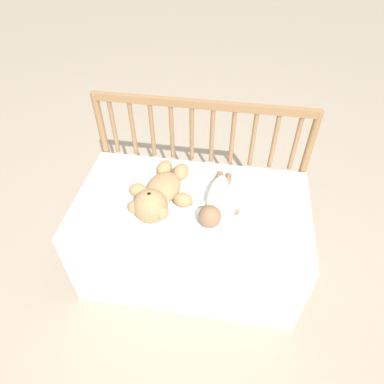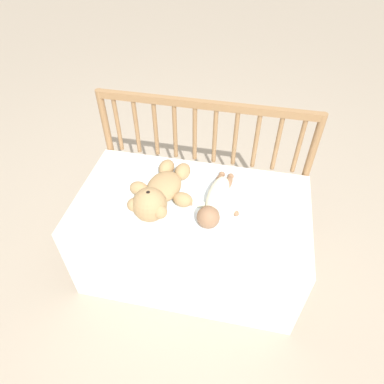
# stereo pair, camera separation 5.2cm
# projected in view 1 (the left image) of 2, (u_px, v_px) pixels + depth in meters

# --- Properties ---
(ground_plane) EXTENTS (12.00, 12.00, 0.00)m
(ground_plane) POSITION_uv_depth(u_px,v_px,m) (192.00, 263.00, 1.92)
(ground_plane) COLOR tan
(crib_mattress) EXTENTS (1.08, 0.60, 0.49)m
(crib_mattress) POSITION_uv_depth(u_px,v_px,m) (192.00, 236.00, 1.75)
(crib_mattress) COLOR white
(crib_mattress) RESTS_ON ground_plane
(crib_rail) EXTENTS (1.08, 0.04, 0.83)m
(crib_rail) POSITION_uv_depth(u_px,v_px,m) (202.00, 145.00, 1.74)
(crib_rail) COLOR #997047
(crib_rail) RESTS_ON ground_plane
(blanket) EXTENTS (0.76, 0.51, 0.01)m
(blanket) POSITION_uv_depth(u_px,v_px,m) (188.00, 198.00, 1.60)
(blanket) COLOR white
(blanket) RESTS_ON crib_mattress
(teddy_bear) EXTENTS (0.32, 0.42, 0.15)m
(teddy_bear) POSITION_uv_depth(u_px,v_px,m) (159.00, 194.00, 1.54)
(teddy_bear) COLOR tan
(teddy_bear) RESTS_ON crib_mattress
(baby) EXTENTS (0.25, 0.38, 0.10)m
(baby) POSITION_uv_depth(u_px,v_px,m) (216.00, 200.00, 1.54)
(baby) COLOR #EAEACC
(baby) RESTS_ON crib_mattress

